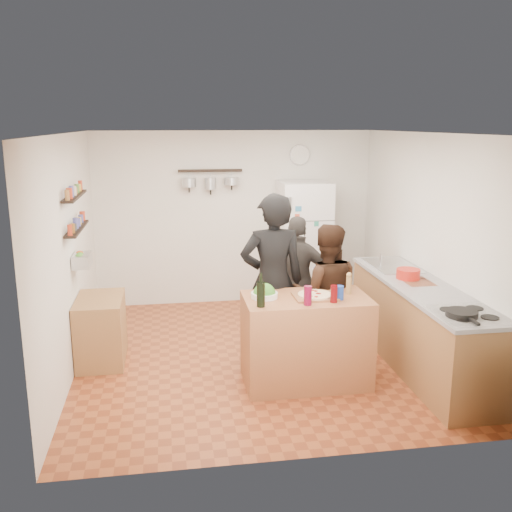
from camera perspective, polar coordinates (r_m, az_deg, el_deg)
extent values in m
plane|color=brown|center=(6.65, 0.14, -9.89)|extent=(4.20, 4.20, 0.00)
plane|color=white|center=(6.12, 0.15, 12.19)|extent=(4.20, 4.20, 0.00)
plane|color=silver|center=(8.31, -2.16, 3.80)|extent=(4.00, 0.00, 4.00)
plane|color=silver|center=(6.28, -18.20, 0.03)|extent=(0.00, 4.20, 4.20)
plane|color=silver|center=(6.87, 16.86, 1.22)|extent=(0.00, 4.20, 4.20)
cube|color=#9E5E3A|center=(5.87, 4.99, -8.37)|extent=(1.25, 0.72, 0.91)
cube|color=brown|center=(5.72, 5.91, -4.05)|extent=(0.42, 0.34, 0.02)
cylinder|color=#D7B68E|center=(5.71, 5.92, -3.87)|extent=(0.34, 0.34, 0.02)
cylinder|color=silver|center=(5.68, 0.84, -3.94)|extent=(0.27, 0.27, 0.05)
cylinder|color=black|center=(5.38, 0.49, -3.87)|extent=(0.08, 0.08, 0.24)
cylinder|color=#5E0823|center=(5.46, 5.20, -3.96)|extent=(0.08, 0.08, 0.19)
cylinder|color=#52070A|center=(5.57, 7.80, -3.78)|extent=(0.07, 0.07, 0.17)
cylinder|color=#A07843|center=(5.86, 9.26, -2.91)|extent=(0.06, 0.06, 0.18)
cylinder|color=navy|center=(5.67, 8.34, -3.65)|extent=(0.08, 0.08, 0.14)
imported|color=black|center=(6.10, 1.65, -2.57)|extent=(0.71, 0.47, 1.90)
imported|color=black|center=(6.25, 6.98, -3.89)|extent=(0.86, 0.72, 1.56)
imported|color=#312D2B|center=(6.80, 4.19, -2.48)|extent=(0.98, 0.67, 1.55)
cube|color=#9E7042|center=(6.48, 16.08, -6.81)|extent=(0.63, 2.63, 0.90)
cube|color=white|center=(5.53, 20.49, -5.55)|extent=(0.60, 0.62, 0.02)
cylinder|color=black|center=(5.43, 19.88, -5.44)|extent=(0.28, 0.28, 0.05)
cube|color=silver|center=(7.09, 13.45, -0.99)|extent=(0.50, 0.80, 0.03)
cube|color=#955136|center=(6.46, 15.81, -2.55)|extent=(0.30, 0.40, 0.02)
cylinder|color=red|center=(6.54, 14.97, -1.73)|extent=(0.26, 0.26, 0.11)
cube|color=white|center=(8.20, 4.76, 1.15)|extent=(0.70, 0.68, 1.80)
cylinder|color=silver|center=(8.36, 4.39, 10.03)|extent=(0.30, 0.03, 0.30)
cube|color=black|center=(6.41, -17.47, 2.63)|extent=(0.12, 1.00, 0.02)
cube|color=black|center=(6.36, -17.68, 5.73)|extent=(0.12, 1.00, 0.02)
cube|color=silver|center=(6.48, -16.99, -0.40)|extent=(0.18, 0.35, 0.14)
cube|color=#9A6B40|center=(6.61, -15.23, -7.14)|extent=(0.50, 0.80, 0.73)
cube|color=black|center=(8.09, -4.60, 8.50)|extent=(0.90, 0.04, 0.04)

